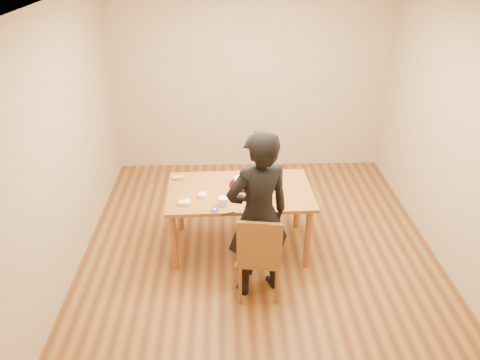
{
  "coord_description": "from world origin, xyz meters",
  "views": [
    {
      "loc": [
        -0.35,
        -4.39,
        3.24
      ],
      "look_at": [
        -0.22,
        0.02,
        0.9
      ],
      "focal_mm": 35.0,
      "sensor_mm": 36.0,
      "label": 1
    }
  ],
  "objects_px": {
    "dining_chair": "(258,255)",
    "person": "(258,216)",
    "dining_table": "(240,192)",
    "cake": "(243,181)",
    "cake_plate": "(243,185)"
  },
  "relations": [
    {
      "from": "dining_chair",
      "to": "person",
      "type": "relative_size",
      "value": 0.24
    },
    {
      "from": "dining_chair",
      "to": "person",
      "type": "bearing_deg",
      "value": 97.98
    },
    {
      "from": "dining_table",
      "to": "cake",
      "type": "relative_size",
      "value": 7.8
    },
    {
      "from": "dining_chair",
      "to": "person",
      "type": "distance_m",
      "value": 0.43
    },
    {
      "from": "dining_table",
      "to": "dining_chair",
      "type": "distance_m",
      "value": 0.84
    },
    {
      "from": "dining_table",
      "to": "dining_chair",
      "type": "bearing_deg",
      "value": -80.57
    },
    {
      "from": "dining_table",
      "to": "cake",
      "type": "bearing_deg",
      "value": 63.75
    },
    {
      "from": "cake",
      "to": "person",
      "type": "distance_m",
      "value": 0.83
    },
    {
      "from": "cake",
      "to": "cake_plate",
      "type": "bearing_deg",
      "value": 0.0
    },
    {
      "from": "cake",
      "to": "person",
      "type": "xyz_separation_m",
      "value": [
        0.11,
        -0.82,
        0.07
      ]
    },
    {
      "from": "dining_chair",
      "to": "person",
      "type": "xyz_separation_m",
      "value": [
        -0.0,
        0.05,
        0.42
      ]
    },
    {
      "from": "dining_chair",
      "to": "cake",
      "type": "bearing_deg",
      "value": 105.07
    },
    {
      "from": "dining_table",
      "to": "cake_plate",
      "type": "xyz_separation_m",
      "value": [
        0.04,
        0.09,
        0.03
      ]
    },
    {
      "from": "cake_plate",
      "to": "person",
      "type": "bearing_deg",
      "value": -82.52
    },
    {
      "from": "dining_table",
      "to": "cake",
      "type": "height_order",
      "value": "cake"
    }
  ]
}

